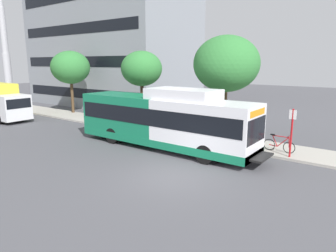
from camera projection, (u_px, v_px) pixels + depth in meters
name	position (u px, v px, depth m)	size (l,w,h in m)	color
ground_plane	(67.00, 148.00, 18.44)	(120.00, 120.00, 0.00)	#4C4C51
sidewalk_curb	(163.00, 131.00, 22.75)	(3.00, 56.00, 0.14)	#A8A399
transit_bus	(164.00, 120.00, 18.17)	(2.58, 12.25, 3.65)	white
bus_stop_sign_pole	(292.00, 129.00, 15.94)	(0.10, 0.36, 2.60)	red
bicycle_parked	(279.00, 145.00, 17.10)	(0.52, 1.76, 1.02)	black
street_tree_near_stop	(226.00, 64.00, 19.67)	(4.29, 4.29, 6.70)	#4C3823
street_tree_mid_block	(142.00, 69.00, 23.93)	(3.25, 3.25, 5.87)	#4C3823
street_tree_far_block	(70.00, 68.00, 29.82)	(3.77, 3.77, 6.09)	#4C3823
lattice_comm_tower	(4.00, 33.00, 44.80)	(1.10, 1.10, 28.34)	#B7B7BC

